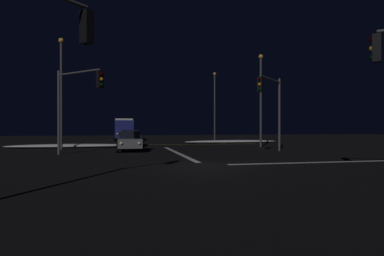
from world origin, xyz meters
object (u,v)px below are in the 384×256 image
object	(u,v)px
traffic_signal_sw	(6,38)
traffic_signal_nw	(76,95)
sedan_gray	(130,141)
traffic_signal_ne	(272,99)
sedan_orange	(129,136)
streetlamp_right_far	(215,101)
box_truck	(124,128)
sedan_blue	(130,138)
streetlamp_left_near	(61,86)
streetlamp_right_near	(261,93)

from	to	relation	value
traffic_signal_sw	traffic_signal_nw	world-z (taller)	traffic_signal_sw
traffic_signal_sw	sedan_gray	bearing A→B (deg)	78.74
traffic_signal_ne	traffic_signal_sw	world-z (taller)	traffic_signal_sw
sedan_gray	sedan_orange	world-z (taller)	same
sedan_gray	streetlamp_right_far	world-z (taller)	streetlamp_right_far
sedan_orange	streetlamp_right_far	xyz separation A→B (m)	(12.16, 5.69, 4.76)
box_truck	traffic_signal_ne	xyz separation A→B (m)	(10.67, -24.84, 2.30)
traffic_signal_nw	traffic_signal_ne	bearing A→B (deg)	0.02
traffic_signal_ne	sedan_orange	bearing A→B (deg)	121.18
sedan_blue	streetlamp_left_near	xyz separation A→B (m)	(-5.85, -3.97, 4.61)
sedan_gray	sedan_blue	size ratio (longest dim) A/B	1.00
sedan_blue	traffic_signal_sw	world-z (taller)	traffic_signal_sw
sedan_blue	streetlamp_right_near	world-z (taller)	streetlamp_right_near
traffic_signal_sw	traffic_signal_nw	bearing A→B (deg)	90.35
streetlamp_left_near	box_truck	bearing A→B (deg)	73.75
box_truck	traffic_signal_nw	world-z (taller)	traffic_signal_nw
sedan_blue	streetlamp_right_near	bearing A→B (deg)	-18.08
sedan_orange	traffic_signal_ne	xyz separation A→B (m)	(10.17, -16.80, 3.21)
sedan_orange	streetlamp_left_near	size ratio (longest dim) A/B	0.46
sedan_blue	box_truck	bearing A→B (deg)	92.00
sedan_blue	streetlamp_left_near	world-z (taller)	streetlamp_left_near
sedan_gray	traffic_signal_ne	xyz separation A→B (m)	(10.43, -3.68, 3.21)
traffic_signal_nw	streetlamp_right_near	xyz separation A→B (m)	(16.02, 6.50, 1.08)
sedan_blue	sedan_gray	bearing A→B (deg)	-92.15
streetlamp_left_near	streetlamp_right_far	xyz separation A→B (m)	(18.02, 16.00, 0.15)
box_truck	streetlamp_left_near	distance (m)	19.46
sedan_blue	sedan_orange	distance (m)	6.34
box_truck	streetlamp_right_near	world-z (taller)	streetlamp_right_near
traffic_signal_ne	traffic_signal_sw	size ratio (longest dim) A/B	0.96
traffic_signal_sw	streetlamp_left_near	xyz separation A→B (m)	(-2.09, 20.43, 1.22)
sedan_blue	streetlamp_right_near	distance (m)	13.51
sedan_orange	streetlamp_right_near	xyz separation A→B (m)	(12.16, -10.31, 4.32)
streetlamp_right_far	streetlamp_left_near	bearing A→B (deg)	-138.39
sedan_blue	streetlamp_right_far	world-z (taller)	streetlamp_right_far
sedan_orange	streetlamp_right_near	size ratio (longest dim) A/B	0.49
sedan_gray	box_truck	bearing A→B (deg)	90.67
sedan_gray	streetlamp_right_near	distance (m)	13.45
streetlamp_left_near	traffic_signal_sw	bearing A→B (deg)	-84.17
traffic_signal_nw	streetlamp_right_near	distance (m)	17.32
sedan_gray	traffic_signal_sw	xyz separation A→B (m)	(-3.51, -17.62, 3.39)
sedan_blue	sedan_orange	bearing A→B (deg)	89.96
streetlamp_left_near	traffic_signal_nw	bearing A→B (deg)	-72.90
traffic_signal_nw	streetlamp_right_near	world-z (taller)	streetlamp_right_near
sedan_gray	traffic_signal_nw	world-z (taller)	traffic_signal_nw
streetlamp_left_near	streetlamp_right_near	xyz separation A→B (m)	(18.02, 0.00, -0.29)
traffic_signal_ne	streetlamp_left_near	xyz separation A→B (m)	(-16.02, 6.50, 1.40)
sedan_orange	traffic_signal_sw	bearing A→B (deg)	-96.99
traffic_signal_ne	streetlamp_right_far	distance (m)	22.64
traffic_signal_nw	sedan_gray	bearing A→B (deg)	45.73
box_truck	streetlamp_right_near	distance (m)	22.55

